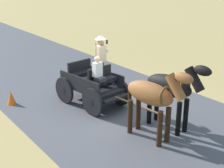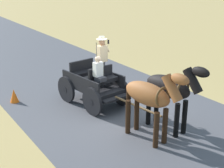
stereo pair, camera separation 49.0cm
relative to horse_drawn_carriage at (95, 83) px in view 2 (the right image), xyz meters
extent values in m
plane|color=tan|center=(-0.47, 0.83, -0.82)|extent=(200.00, 200.00, 0.00)
cube|color=#4C4C51|center=(-0.47, 0.83, -0.81)|extent=(6.69, 160.00, 0.01)
cube|color=black|center=(0.01, -0.08, -0.16)|extent=(1.46, 2.33, 0.12)
cube|color=black|center=(-0.55, -0.15, 0.12)|extent=(0.31, 2.08, 0.44)
cube|color=black|center=(0.58, -0.01, 0.12)|extent=(0.31, 2.08, 0.44)
cube|color=black|center=(-0.13, 1.13, -0.26)|extent=(1.10, 0.37, 0.08)
cube|color=black|center=(0.16, -1.27, -0.34)|extent=(0.74, 0.29, 0.06)
cube|color=black|center=(-0.06, 0.52, 0.22)|extent=(1.06, 0.48, 0.14)
cube|color=black|center=(-0.04, 0.34, 0.44)|extent=(1.02, 0.20, 0.44)
cube|color=black|center=(0.07, -0.57, 0.22)|extent=(1.06, 0.48, 0.14)
cube|color=black|center=(0.09, -0.75, 0.44)|extent=(1.02, 0.20, 0.44)
cylinder|color=black|center=(-0.72, 0.60, -0.34)|extent=(0.22, 0.97, 0.96)
cylinder|color=black|center=(-0.72, 0.60, -0.34)|extent=(0.14, 0.22, 0.21)
cylinder|color=black|center=(0.57, 0.76, -0.34)|extent=(0.22, 0.97, 0.96)
cylinder|color=black|center=(0.57, 0.76, -0.34)|extent=(0.14, 0.22, 0.21)
cylinder|color=black|center=(-0.54, -0.93, -0.34)|extent=(0.22, 0.97, 0.96)
cylinder|color=black|center=(-0.54, -0.93, -0.34)|extent=(0.14, 0.22, 0.21)
cylinder|color=black|center=(0.75, -0.77, -0.34)|extent=(0.22, 0.97, 0.96)
cylinder|color=black|center=(0.75, -0.77, -0.34)|extent=(0.14, 0.22, 0.21)
cylinder|color=brown|center=(-0.25, 2.10, -0.21)|extent=(0.31, 1.99, 0.07)
cylinder|color=black|center=(0.24, 0.55, 0.92)|extent=(0.02, 0.02, 1.30)
cylinder|color=#2D2D33|center=(-0.18, 0.23, 0.35)|extent=(0.22, 0.22, 0.90)
cube|color=tan|center=(-0.18, 0.23, 1.08)|extent=(0.36, 0.26, 0.56)
sphere|color=#9E7051|center=(-0.18, 0.23, 1.48)|extent=(0.22, 0.22, 0.22)
cylinder|color=beige|center=(-0.18, 0.23, 1.58)|extent=(0.36, 0.36, 0.01)
cylinder|color=beige|center=(-0.18, 0.23, 1.63)|extent=(0.20, 0.20, 0.10)
cylinder|color=tan|center=(-0.36, 0.24, 1.26)|extent=(0.27, 0.11, 0.32)
cube|color=black|center=(-0.42, 0.26, 1.46)|extent=(0.03, 0.07, 0.14)
cube|color=#2D2D33|center=(0.17, 0.67, 0.36)|extent=(0.32, 0.35, 0.14)
cube|color=silver|center=(0.19, 0.55, 0.67)|extent=(0.32, 0.23, 0.48)
sphere|color=beige|center=(0.19, 0.55, 1.02)|extent=(0.20, 0.20, 0.20)
ellipsoid|color=black|center=(-0.79, 2.84, 0.55)|extent=(0.74, 1.61, 0.64)
cylinder|color=black|center=(-1.03, 3.36, -0.29)|extent=(0.15, 0.15, 1.05)
cylinder|color=black|center=(-0.67, 3.41, -0.29)|extent=(0.15, 0.15, 1.05)
cylinder|color=black|center=(-0.91, 2.28, -0.29)|extent=(0.15, 0.15, 1.05)
cylinder|color=black|center=(-0.54, 2.32, -0.29)|extent=(0.15, 0.15, 1.05)
cylinder|color=black|center=(-0.89, 3.68, 0.95)|extent=(0.33, 0.67, 0.73)
ellipsoid|color=black|center=(-0.91, 3.90, 1.26)|extent=(0.28, 0.56, 0.28)
cube|color=black|center=(-0.88, 3.66, 0.99)|extent=(0.12, 0.51, 0.56)
cylinder|color=black|center=(-0.70, 2.11, 0.25)|extent=(0.11, 0.11, 0.70)
torus|color=brown|center=(-0.85, 3.38, 0.63)|extent=(0.55, 0.13, 0.55)
ellipsoid|color=brown|center=(0.09, 2.95, 0.55)|extent=(0.75, 1.62, 0.64)
cylinder|color=black|center=(-0.16, 3.47, -0.29)|extent=(0.15, 0.15, 1.05)
cylinder|color=black|center=(0.20, 3.51, -0.29)|extent=(0.15, 0.15, 1.05)
cylinder|color=black|center=(-0.02, 2.38, -0.29)|extent=(0.15, 0.15, 1.05)
cylinder|color=black|center=(0.34, 2.43, -0.29)|extent=(0.15, 0.15, 1.05)
cylinder|color=brown|center=(-0.01, 3.79, 0.95)|extent=(0.34, 0.68, 0.73)
ellipsoid|color=brown|center=(-0.04, 4.00, 1.26)|extent=(0.29, 0.56, 0.28)
cube|color=black|center=(-0.01, 3.77, 0.99)|extent=(0.12, 0.51, 0.56)
cylinder|color=black|center=(0.18, 2.21, 0.25)|extent=(0.11, 0.11, 0.70)
torus|color=brown|center=(0.02, 3.49, 0.63)|extent=(0.55, 0.14, 0.55)
cone|color=orange|center=(2.36, -1.80, -0.57)|extent=(0.32, 0.32, 0.50)
camera|label=1|loc=(5.95, 8.94, 3.82)|focal=51.58mm
camera|label=2|loc=(5.55, 9.23, 3.82)|focal=51.58mm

